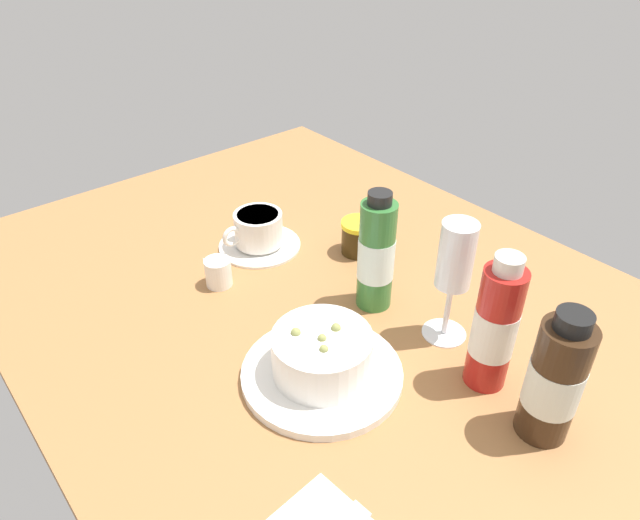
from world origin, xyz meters
TOP-DOWN VIEW (x-y plane):
  - ground_plane at (0.00, 0.00)cm, footprint 110.00×84.00cm
  - porridge_bowl at (15.03, -10.49)cm, footprint 20.71×20.71cm
  - coffee_cup at (-15.56, 1.16)cm, footprint 14.06×14.06cm
  - creamer_jug at (-10.68, -9.97)cm, footprint 4.69×4.53cm
  - wine_glass at (19.70, 8.04)cm, footprint 6.18×6.18cm
  - jam_jar at (-3.42, 13.13)cm, footprint 5.96×5.96cm
  - sauce_bottle_green at (8.26, 5.35)cm, footprint 5.32×5.32cm
  - sauce_bottle_brown at (37.72, 3.61)cm, footprint 6.05×6.05cm
  - sauce_bottle_red at (28.65, 5.09)cm, footprint 5.32×5.32cm

SIDE VIEW (x-z plane):
  - ground_plane at x=0.00cm, z-range -3.00..0.00cm
  - creamer_jug at x=-10.68cm, z-range -0.21..4.87cm
  - coffee_cup at x=-15.56cm, z-range -0.30..6.15cm
  - jam_jar at x=-3.42cm, z-range 0.03..5.91cm
  - porridge_bowl at x=15.03cm, z-range -0.60..7.05cm
  - sauce_bottle_brown at x=37.72cm, z-range -0.73..16.57cm
  - sauce_bottle_green at x=8.26cm, z-range -0.68..17.90cm
  - sauce_bottle_red at x=28.65cm, z-range -0.77..18.15cm
  - wine_glass at x=19.70cm, z-range 3.17..21.11cm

